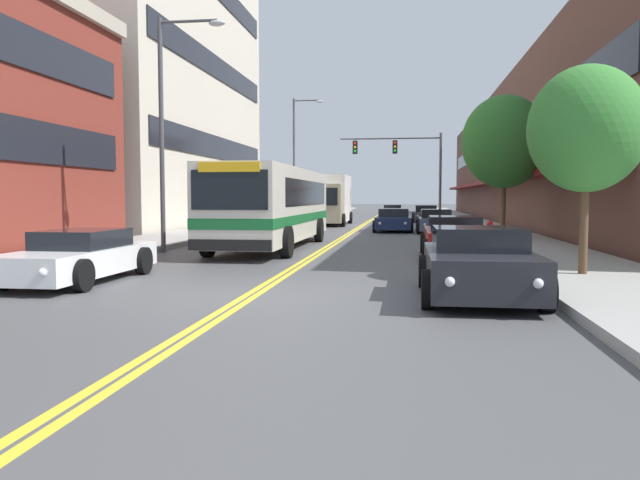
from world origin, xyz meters
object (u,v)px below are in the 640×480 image
(car_silver_parked_left_mid, at_px, (308,215))
(fire_hydrant, at_px, (490,232))
(street_tree_right_mid, at_px, (504,142))
(box_truck, at_px, (328,200))
(car_slate_blue_parked_right_end, at_px, (436,222))
(street_lamp_left_near, at_px, (170,114))
(car_black_parked_left_near, at_px, (282,220))
(car_red_parked_right_mid, at_px, (454,238))
(car_charcoal_parked_right_foreground, at_px, (478,265))
(car_dark_grey_parked_right_far, at_px, (426,214))
(car_white_parked_left_far, at_px, (80,257))
(street_lamp_left_far, at_px, (298,151))
(city_bus, at_px, (274,203))
(car_beige_moving_second, at_px, (393,212))
(street_tree_right_near, at_px, (587,129))
(traffic_signal_mast, at_px, (405,159))
(car_navy_moving_lead, at_px, (394,221))

(car_silver_parked_left_mid, relative_size, fire_hydrant, 5.34)
(car_silver_parked_left_mid, distance_m, street_tree_right_mid, 21.35)
(box_truck, distance_m, street_tree_right_mid, 17.32)
(car_slate_blue_parked_right_end, xyz_separation_m, street_lamp_left_near, (-9.42, -13.17, 4.09))
(car_black_parked_left_near, xyz_separation_m, car_red_parked_right_mid, (8.68, -15.76, 0.06))
(car_charcoal_parked_right_foreground, relative_size, car_dark_grey_parked_right_far, 0.91)
(car_white_parked_left_far, relative_size, street_lamp_left_near, 0.61)
(car_silver_parked_left_mid, relative_size, car_dark_grey_parked_right_far, 0.96)
(car_white_parked_left_far, distance_m, fire_hydrant, 14.61)
(car_dark_grey_parked_right_far, bearing_deg, street_lamp_left_far, -160.88)
(car_black_parked_left_near, xyz_separation_m, street_lamp_left_near, (-0.71, -15.24, 4.12))
(city_bus, relative_size, car_charcoal_parked_right_foreground, 2.73)
(car_dark_grey_parked_right_far, bearing_deg, car_silver_parked_left_mid, -160.96)
(city_bus, height_order, car_silver_parked_left_mid, city_bus)
(car_white_parked_left_far, relative_size, street_tree_right_mid, 0.79)
(car_black_parked_left_near, distance_m, car_slate_blue_parked_right_end, 8.96)
(street_lamp_left_near, bearing_deg, car_black_parked_left_near, 87.33)
(car_red_parked_right_mid, bearing_deg, fire_hydrant, 67.24)
(car_slate_blue_parked_right_end, relative_size, street_tree_right_mid, 0.75)
(box_truck, bearing_deg, car_slate_blue_parked_right_end, -51.19)
(car_white_parked_left_far, bearing_deg, car_charcoal_parked_right_foreground, -7.50)
(car_beige_moving_second, xyz_separation_m, street_tree_right_mid, (5.42, -29.63, 3.67))
(city_bus, relative_size, box_truck, 1.62)
(car_red_parked_right_mid, bearing_deg, street_lamp_left_near, 176.87)
(car_silver_parked_left_mid, height_order, car_dark_grey_parked_right_far, car_dark_grey_parked_right_far)
(car_white_parked_left_far, distance_m, street_tree_right_near, 11.60)
(car_red_parked_right_mid, relative_size, street_lamp_left_far, 0.53)
(traffic_signal_mast, xyz_separation_m, street_lamp_left_near, (-7.71, -24.17, 0.11))
(car_slate_blue_parked_right_end, relative_size, traffic_signal_mast, 0.63)
(car_dark_grey_parked_right_far, relative_size, traffic_signal_mast, 0.66)
(car_charcoal_parked_right_foreground, relative_size, box_truck, 0.59)
(traffic_signal_mast, bearing_deg, car_white_parked_left_far, -102.62)
(car_black_parked_left_near, distance_m, car_navy_moving_lead, 6.54)
(traffic_signal_mast, bearing_deg, city_bus, -102.40)
(car_black_parked_left_near, xyz_separation_m, street_tree_right_mid, (11.29, -7.92, 3.68))
(traffic_signal_mast, relative_size, street_tree_right_near, 1.55)
(street_lamp_left_near, distance_m, street_tree_right_mid, 14.06)
(car_charcoal_parked_right_foreground, bearing_deg, street_tree_right_mid, 80.12)
(box_truck, xyz_separation_m, street_tree_right_mid, (9.39, -14.33, 2.53))
(car_dark_grey_parked_right_far, height_order, street_lamp_left_far, street_lamp_left_far)
(street_lamp_left_far, bearing_deg, car_white_parked_left_far, -88.70)
(car_navy_moving_lead, xyz_separation_m, street_tree_right_mid, (4.82, -6.97, 3.64))
(car_silver_parked_left_mid, height_order, traffic_signal_mast, traffic_signal_mast)
(box_truck, bearing_deg, car_beige_moving_second, 75.44)
(traffic_signal_mast, relative_size, street_tree_right_mid, 1.18)
(street_lamp_left_near, bearing_deg, fire_hydrant, 15.99)
(car_beige_moving_second, relative_size, street_lamp_left_near, 0.62)
(car_charcoal_parked_right_foreground, height_order, car_beige_moving_second, car_charcoal_parked_right_foreground)
(car_dark_grey_parked_right_far, distance_m, street_tree_right_mid, 21.19)
(car_black_parked_left_near, bearing_deg, fire_hydrant, -49.87)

